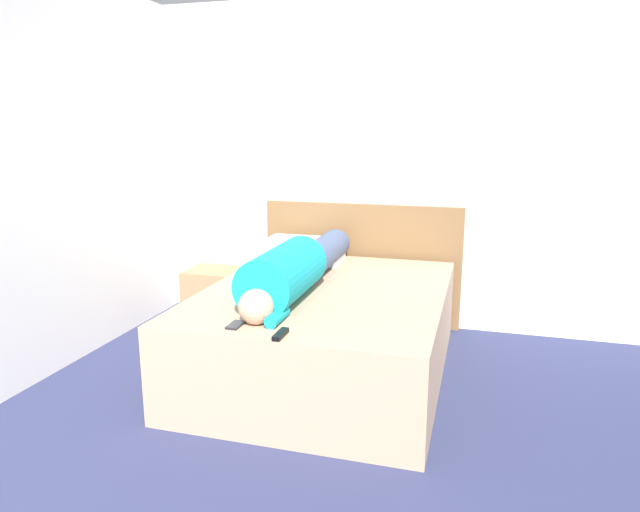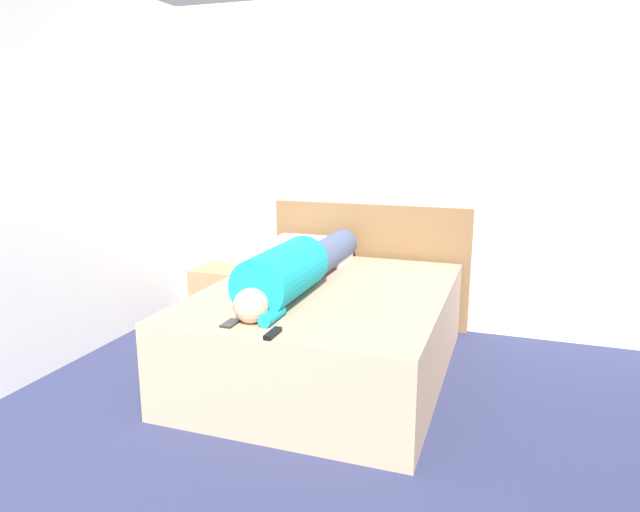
# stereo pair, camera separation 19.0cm
# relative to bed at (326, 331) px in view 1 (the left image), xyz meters

# --- Properties ---
(wall_back) EXTENTS (5.07, 0.06, 2.60)m
(wall_back) POSITION_rel_bed_xyz_m (0.20, 1.14, 1.01)
(wall_back) COLOR white
(wall_back) RESTS_ON ground_plane
(bed) EXTENTS (1.51, 1.95, 0.58)m
(bed) POSITION_rel_bed_xyz_m (0.00, 0.00, 0.00)
(bed) COLOR tan
(bed) RESTS_ON ground_plane
(headboard) EXTENTS (1.63, 0.04, 1.00)m
(headboard) POSITION_rel_bed_xyz_m (0.00, 1.07, 0.21)
(headboard) COLOR brown
(headboard) RESTS_ON ground_plane
(nightstand) EXTENTS (0.48, 0.38, 0.48)m
(nightstand) POSITION_rel_bed_xyz_m (-1.09, 0.62, -0.05)
(nightstand) COLOR #A37A51
(nightstand) RESTS_ON ground_plane
(person_lying) EXTENTS (0.33, 1.78, 0.33)m
(person_lying) POSITION_rel_bed_xyz_m (-0.18, -0.08, 0.43)
(person_lying) COLOR tan
(person_lying) RESTS_ON bed
(pillow_near_headboard) EXTENTS (0.60, 0.39, 0.17)m
(pillow_near_headboard) POSITION_rel_bed_xyz_m (-0.39, 0.71, 0.37)
(pillow_near_headboard) COLOR white
(pillow_near_headboard) RESTS_ON bed
(tv_remote) EXTENTS (0.04, 0.15, 0.02)m
(tv_remote) POSITION_rel_bed_xyz_m (0.01, -0.90, 0.30)
(tv_remote) COLOR black
(tv_remote) RESTS_ON bed
(cell_phone) EXTENTS (0.06, 0.13, 0.01)m
(cell_phone) POSITION_rel_bed_xyz_m (-0.27, -0.82, 0.30)
(cell_phone) COLOR black
(cell_phone) RESTS_ON bed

